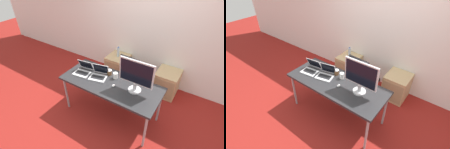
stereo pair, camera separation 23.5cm
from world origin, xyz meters
The scene contains 13 objects.
ground_plane centered at (0.00, 0.00, 0.00)m, with size 14.00×14.00×0.00m, color maroon.
wall_back centered at (0.00, 1.47, 1.30)m, with size 10.00×0.05×2.60m.
desk centered at (0.00, 0.00, 0.72)m, with size 1.78×0.76×0.78m.
office_chair centered at (0.12, 0.70, 0.39)m, with size 0.56×0.58×1.05m.
cabinet_left centered at (-0.55, 1.18, 0.28)m, with size 0.47×0.52×0.56m.
cabinet_right centered at (0.70, 1.18, 0.28)m, with size 0.47×0.52×0.56m.
water_bottle centered at (-0.55, 1.18, 0.68)m, with size 0.06×0.06×0.25m.
laptop_left centered at (-0.27, 0.02, 0.82)m, with size 0.34×0.34×0.23m.
laptop_right centered at (-0.60, -0.02, 0.82)m, with size 0.33×0.34×0.22m.
monitor centered at (0.44, 0.04, 1.08)m, with size 0.57×0.22×0.57m.
mouse centered at (0.09, -0.06, 0.79)m, with size 0.05×0.07×0.03m.
coffee_cup_white centered at (0.00, 0.15, 0.83)m, with size 0.08×0.08×0.11m.
coffee_cup_brown centered at (-0.15, 0.18, 0.83)m, with size 0.09×0.09×0.10m.
Camera 1 is at (1.29, -1.99, 2.68)m, focal length 28.00 mm.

